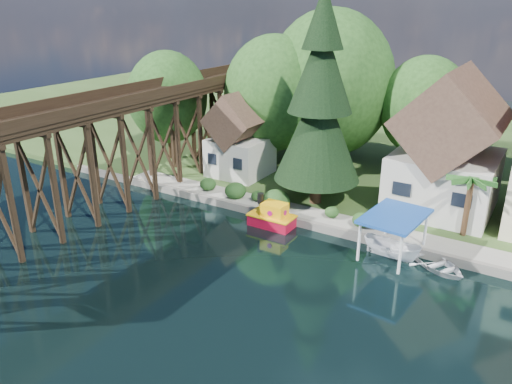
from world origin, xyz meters
TOP-DOWN VIEW (x-y plane):
  - ground at (0.00, 0.00)m, footprint 140.00×140.00m
  - bank at (0.00, 34.00)m, footprint 140.00×52.00m
  - seawall at (4.00, 8.00)m, footprint 60.00×0.40m
  - promenade at (6.00, 9.30)m, footprint 50.00×2.60m
  - trestle_bridge at (-16.00, 5.17)m, footprint 4.12×44.18m
  - house_left at (7.00, 16.00)m, footprint 7.64×8.64m
  - shed at (-11.00, 14.50)m, footprint 5.09×5.40m
  - bg_trees at (1.00, 21.25)m, footprint 49.90×13.30m
  - shrubs at (-4.60, 9.26)m, footprint 15.76×2.47m
  - conifer at (-1.91, 11.83)m, footprint 6.79×6.79m
  - palm_tree at (9.54, 11.84)m, footprint 3.72×3.72m
  - tugboat at (-3.14, 6.95)m, footprint 3.44×1.89m
  - boat_white_a at (9.08, 6.91)m, footprint 4.55×4.16m
  - boat_canopy at (6.03, 6.76)m, footprint 4.06×5.18m

SIDE VIEW (x-z plane):
  - ground at x=0.00m, z-range 0.00..0.00m
  - bank at x=0.00m, z-range 0.00..0.50m
  - seawall at x=4.00m, z-range 0.00..0.62m
  - boat_white_a at x=9.08m, z-range 0.00..0.77m
  - promenade at x=6.00m, z-range 0.50..0.56m
  - tugboat at x=-3.14m, z-range -0.50..1.99m
  - shrubs at x=-4.60m, z-range 0.38..2.08m
  - boat_canopy at x=6.03m, z-range -0.22..2.91m
  - shed at x=-11.00m, z-range -0.10..7.75m
  - palm_tree at x=9.54m, z-range 2.21..6.79m
  - house_left at x=7.00m, z-range -0.37..10.65m
  - trestle_bridge at x=-16.00m, z-range 0.70..10.00m
  - bg_trees at x=1.00m, z-range 2.00..12.57m
  - conifer at x=-1.91m, z-range 0.19..16.91m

